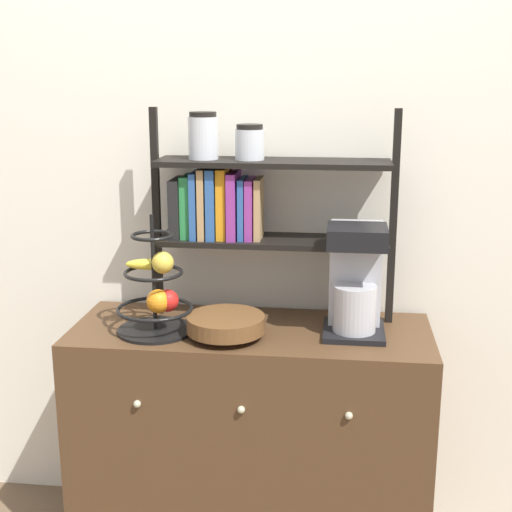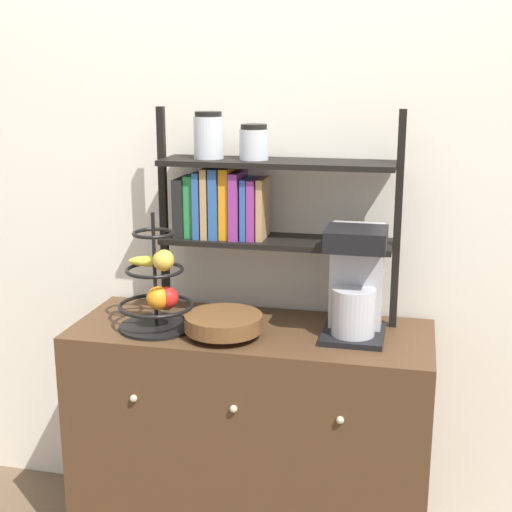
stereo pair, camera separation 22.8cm
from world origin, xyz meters
name	(u,v)px [view 1 (the left image)]	position (x,y,z in m)	size (l,w,h in m)	color
wall_back	(260,167)	(0.00, 0.50, 1.30)	(7.00, 0.05, 2.60)	silver
sideboard	(251,439)	(0.00, 0.23, 0.40)	(1.18, 0.47, 0.80)	#4C331E
coffee_maker	(355,280)	(0.34, 0.24, 0.98)	(0.20, 0.22, 0.36)	black
fruit_stand	(157,295)	(-0.29, 0.16, 0.93)	(0.25, 0.25, 0.39)	black
wooden_bowl	(226,325)	(-0.07, 0.14, 0.84)	(0.25, 0.25, 0.07)	brown
shelf_hutch	(237,195)	(-0.06, 0.35, 1.22)	(0.82, 0.20, 0.71)	black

